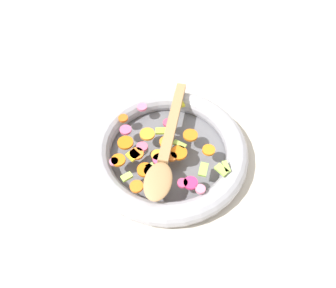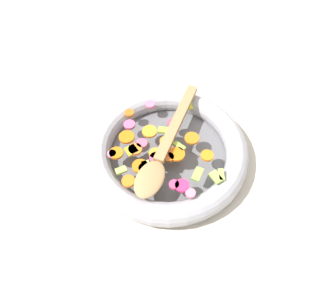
{
  "view_description": "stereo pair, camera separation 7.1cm",
  "coord_description": "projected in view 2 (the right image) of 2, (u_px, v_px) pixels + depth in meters",
  "views": [
    {
      "loc": [
        -0.35,
        -0.24,
        0.63
      ],
      "look_at": [
        0.0,
        0.0,
        0.05
      ],
      "focal_mm": 35.0,
      "sensor_mm": 36.0,
      "label": 1
    },
    {
      "loc": [
        -0.3,
        -0.3,
        0.63
      ],
      "look_at": [
        0.0,
        0.0,
        0.05
      ],
      "focal_mm": 35.0,
      "sensor_mm": 36.0,
      "label": 2
    }
  ],
  "objects": [
    {
      "name": "ground_plane",
      "position": [
        168.0,
        157.0,
        0.75
      ],
      "size": [
        4.0,
        4.0,
        0.0
      ],
      "primitive_type": "plane",
      "color": "beige"
    },
    {
      "name": "skillet",
      "position": [
        168.0,
        151.0,
        0.74
      ],
      "size": [
        0.36,
        0.36,
        0.05
      ],
      "color": "slate",
      "rests_on": "ground_plane"
    },
    {
      "name": "chopped_vegetables",
      "position": [
        157.0,
        151.0,
        0.7
      ],
      "size": [
        0.27,
        0.29,
        0.01
      ],
      "color": "orange",
      "rests_on": "skillet"
    },
    {
      "name": "wooden_spoon",
      "position": [
        164.0,
        148.0,
        0.69
      ],
      "size": [
        0.31,
        0.16,
        0.01
      ],
      "color": "#A87F51",
      "rests_on": "chopped_vegetables"
    }
  ]
}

